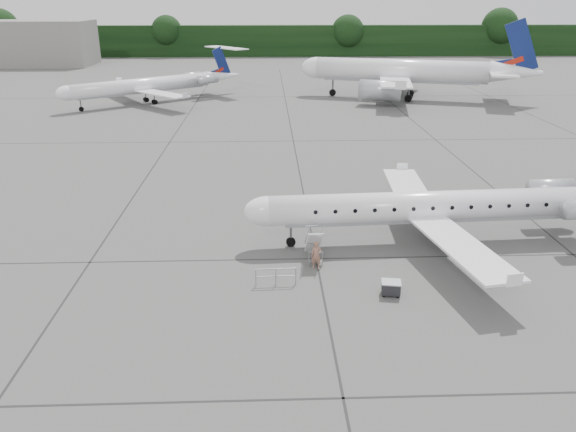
{
  "coord_description": "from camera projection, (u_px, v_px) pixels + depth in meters",
  "views": [
    {
      "loc": [
        -9.09,
        -28.08,
        14.79
      ],
      "look_at": [
        -7.89,
        3.98,
        2.3
      ],
      "focal_mm": 35.0,
      "sensor_mm": 36.0,
      "label": 1
    }
  ],
  "objects": [
    {
      "name": "main_regional_jet",
      "position": [
        431.0,
        192.0,
        35.32
      ],
      "size": [
        27.46,
        20.46,
        6.79
      ],
      "primitive_type": null,
      "rotation": [
        0.0,
        0.0,
        0.05
      ],
      "color": "white",
      "rests_on": "ground"
    },
    {
      "name": "airstair",
      "position": [
        314.0,
        243.0,
        33.61
      ],
      "size": [
        0.96,
        2.14,
        2.13
      ],
      "primitive_type": null,
      "rotation": [
        0.0,
        0.0,
        0.05
      ],
      "color": "white",
      "rests_on": "ground"
    },
    {
      "name": "safety_railing",
      "position": [
        276.0,
        277.0,
        30.78
      ],
      "size": [
        2.2,
        0.18,
        1.0
      ],
      "primitive_type": null,
      "rotation": [
        0.0,
        0.0,
        0.04
      ],
      "color": "#919599",
      "rests_on": "ground"
    },
    {
      "name": "treeline",
      "position": [
        300.0,
        41.0,
        151.43
      ],
      "size": [
        260.0,
        4.0,
        8.0
      ],
      "primitive_type": "cube",
      "color": "black",
      "rests_on": "ground"
    },
    {
      "name": "bg_narrowbody",
      "position": [
        401.0,
        59.0,
        86.0
      ],
      "size": [
        39.19,
        33.08,
        12.02
      ],
      "primitive_type": null,
      "rotation": [
        0.0,
        0.0,
        -0.31
      ],
      "color": "white",
      "rests_on": "ground"
    },
    {
      "name": "baggage_cart",
      "position": [
        391.0,
        288.0,
        29.8
      ],
      "size": [
        1.09,
        0.94,
        0.84
      ],
      "primitive_type": null,
      "rotation": [
        0.0,
        0.0,
        -0.16
      ],
      "color": "black",
      "rests_on": "ground"
    },
    {
      "name": "passenger",
      "position": [
        316.0,
        255.0,
        32.58
      ],
      "size": [
        0.67,
        0.5,
        1.68
      ],
      "primitive_type": "imported",
      "rotation": [
        0.0,
        0.0,
        -0.17
      ],
      "color": "#92624F",
      "rests_on": "ground"
    },
    {
      "name": "ground",
      "position": [
        429.0,
        277.0,
        31.83
      ],
      "size": [
        320.0,
        320.0,
        0.0
      ],
      "primitive_type": "plane",
      "color": "#575755",
      "rests_on": "ground"
    },
    {
      "name": "bg_regional_left",
      "position": [
        142.0,
        78.0,
        82.7
      ],
      "size": [
        35.07,
        33.78,
        7.48
      ],
      "primitive_type": null,
      "rotation": [
        0.0,
        0.0,
        0.67
      ],
      "color": "white",
      "rests_on": "ground"
    },
    {
      "name": "terminal_building",
      "position": [
        4.0,
        43.0,
        130.02
      ],
      "size": [
        40.0,
        14.0,
        10.0
      ],
      "primitive_type": "cube",
      "color": "slate",
      "rests_on": "ground"
    }
  ]
}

